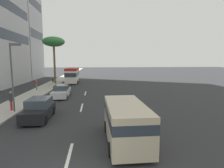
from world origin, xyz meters
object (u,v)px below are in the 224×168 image
object	(u,v)px
car_fourth	(62,91)
pedestrian_by_tree	(11,100)
minibus_lead	(72,75)
street_lamp	(13,69)
car_third	(39,109)
palm_tree	(54,42)
van_second	(126,120)
pedestrian_near_lamp	(53,81)
pedestrian_mid_block	(37,84)

from	to	relation	value
car_fourth	pedestrian_by_tree	xyz separation A→B (m)	(-6.63, 3.31, 0.38)
minibus_lead	street_lamp	xyz separation A→B (m)	(-22.13, 2.46, 2.20)
car_third	palm_tree	world-z (taller)	palm_tree
car_third	minibus_lead	bearing A→B (deg)	-179.75
van_second	pedestrian_near_lamp	size ratio (longest dim) A/B	3.13
car_third	car_fourth	size ratio (longest dim) A/B	0.88
car_fourth	pedestrian_mid_block	world-z (taller)	pedestrian_mid_block
van_second	street_lamp	xyz separation A→B (m)	(6.69, 8.73, 2.65)
pedestrian_near_lamp	car_third	bearing A→B (deg)	-101.58
pedestrian_mid_block	pedestrian_by_tree	xyz separation A→B (m)	(-11.96, -1.38, 0.11)
palm_tree	street_lamp	bearing A→B (deg)	-177.58
palm_tree	van_second	bearing A→B (deg)	-160.94
palm_tree	pedestrian_mid_block	bearing A→B (deg)	173.59
minibus_lead	street_lamp	size ratio (longest dim) A/B	1.11
street_lamp	car_fourth	bearing A→B (deg)	-21.83
street_lamp	pedestrian_mid_block	bearing A→B (deg)	8.71
pedestrian_near_lamp	pedestrian_mid_block	world-z (taller)	pedestrian_near_lamp
van_second	pedestrian_by_tree	size ratio (longest dim) A/B	2.94
car_fourth	minibus_lead	bearing A→B (deg)	-178.71
car_third	pedestrian_mid_block	world-z (taller)	pedestrian_mid_block
car_fourth	pedestrian_near_lamp	world-z (taller)	pedestrian_near_lamp
pedestrian_mid_block	palm_tree	size ratio (longest dim) A/B	0.17
pedestrian_mid_block	pedestrian_by_tree	distance (m)	12.04
pedestrian_mid_block	pedestrian_by_tree	world-z (taller)	pedestrian_by_tree
van_second	car_fourth	size ratio (longest dim) A/B	1.09
car_fourth	pedestrian_mid_block	distance (m)	7.11
car_third	pedestrian_by_tree	world-z (taller)	pedestrian_by_tree
palm_tree	street_lamp	xyz separation A→B (m)	(-21.17, -0.90, -4.36)
pedestrian_mid_block	palm_tree	xyz separation A→B (m)	(8.84, -0.99, 7.27)
palm_tree	street_lamp	world-z (taller)	palm_tree
pedestrian_by_tree	street_lamp	distance (m)	2.86
minibus_lead	car_third	size ratio (longest dim) A/B	1.59
pedestrian_near_lamp	pedestrian_by_tree	bearing A→B (deg)	-111.08
van_second	street_lamp	bearing A→B (deg)	52.53
palm_tree	street_lamp	distance (m)	21.63
pedestrian_mid_block	street_lamp	xyz separation A→B (m)	(-12.33, -1.89, 2.91)
car_fourth	pedestrian_by_tree	size ratio (longest dim) A/B	2.70
palm_tree	street_lamp	size ratio (longest dim) A/B	1.54
pedestrian_by_tree	street_lamp	world-z (taller)	street_lamp
pedestrian_near_lamp	palm_tree	world-z (taller)	palm_tree
pedestrian_mid_block	street_lamp	bearing A→B (deg)	-12.97
pedestrian_mid_block	palm_tree	distance (m)	11.49
pedestrian_by_tree	palm_tree	size ratio (longest dim) A/B	0.19
pedestrian_near_lamp	pedestrian_by_tree	world-z (taller)	pedestrian_by_tree
car_fourth	pedestrian_mid_block	size ratio (longest dim) A/B	3.00
minibus_lead	car_third	distance (m)	24.01
van_second	pedestrian_near_lamp	bearing A→B (deg)	21.25
minibus_lead	van_second	bearing A→B (deg)	12.27
minibus_lead	car_third	world-z (taller)	minibus_lead
minibus_lead	pedestrian_mid_block	distance (m)	10.75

